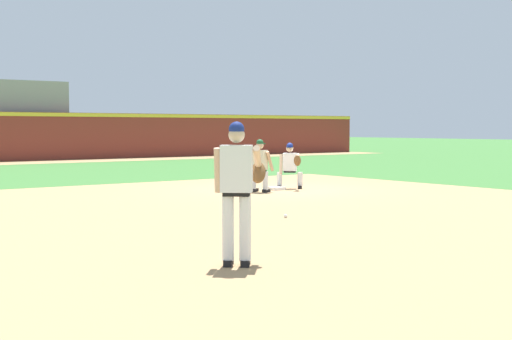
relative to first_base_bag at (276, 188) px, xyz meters
The scene contains 10 objects.
ground_plane 0.04m from the first_base_bag, ahead, with size 160.00×160.00×0.00m, color #3D7533.
infield_dirt_patch 5.61m from the first_base_bag, 130.92° to the right, with size 18.00×18.00×0.01m, color tan.
warning_track_strip 20.00m from the first_base_bag, 90.00° to the left, with size 48.00×3.20×0.01m, color tan.
first_base_bag is the anchor object (origin of this frame).
baseball 6.25m from the first_base_bag, 126.64° to the right, with size 0.07×0.07×0.07m, color white.
pitcher 11.22m from the first_base_bag, 130.84° to the right, with size 0.85×0.54×1.86m.
first_baseman 0.90m from the first_base_bag, ahead, with size 0.71×1.09×1.34m.
baserunner 1.11m from the first_base_bag, 162.03° to the right, with size 0.56×0.66×1.46m.
outfield_wall 22.04m from the first_base_bag, 90.00° to the left, with size 48.00×0.54×2.60m.
stadium_seating_block 24.57m from the first_base_bag, 90.00° to the left, with size 6.17×3.35×4.35m.
Camera 1 is at (-12.54, -15.87, 1.78)m, focal length 50.00 mm.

